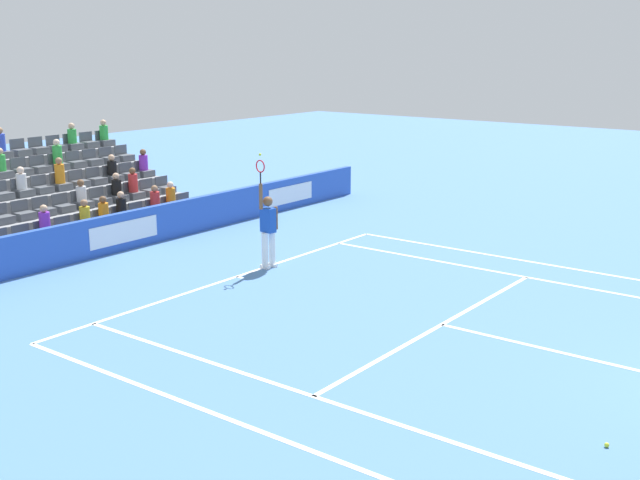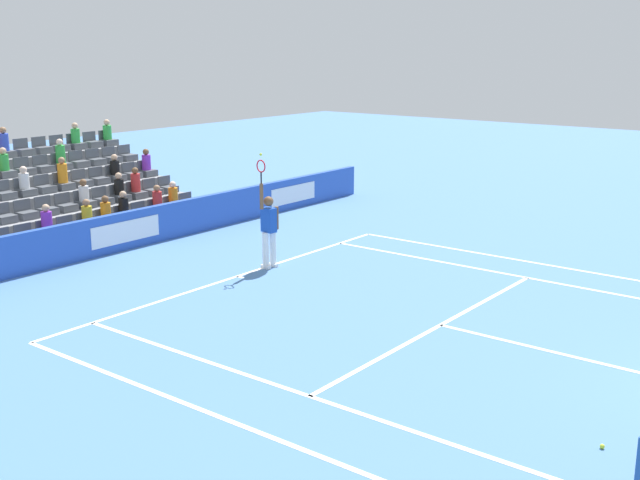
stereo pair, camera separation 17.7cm
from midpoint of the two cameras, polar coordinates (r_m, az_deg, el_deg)
name	(u,v)px [view 2 (the right image)]	position (r m, az deg, el deg)	size (l,w,h in m)	color
line_baseline	(237,276)	(18.90, -5.71, -2.61)	(10.97, 0.10, 0.01)	white
line_service	(441,325)	(15.80, 8.99, -6.05)	(8.23, 0.10, 0.01)	white
line_centre_service	(604,364)	(14.65, 20.10, -8.38)	(0.10, 6.40, 0.01)	white
line_singles_sideline_left	(333,404)	(12.35, 1.36, -11.71)	(0.10, 11.89, 0.01)	white
line_singles_sideline_right	(546,281)	(19.18, 16.18, -2.86)	(0.10, 11.89, 0.01)	white
line_doubles_sideline_left	(274,438)	(11.40, -2.87, -14.05)	(0.10, 11.89, 0.01)	white
line_doubles_sideline_right	(568,268)	(20.42, 17.63, -1.96)	(0.10, 11.89, 0.01)	white
line_centre_mark	(240,277)	(18.84, -5.49, -2.67)	(0.10, 0.20, 0.01)	white
sponsor_barrier	(124,231)	(21.77, -13.72, 0.63)	(20.93, 0.22, 1.02)	blue
tennis_player	(269,228)	(19.36, -3.45, 0.85)	(0.52, 0.38, 2.85)	white
stadium_stand	(45,203)	(24.55, -18.95, 2.50)	(7.44, 4.75, 3.04)	gray
loose_tennis_ball	(602,446)	(11.79, 20.05, -13.77)	(0.07, 0.07, 0.07)	#D1E533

